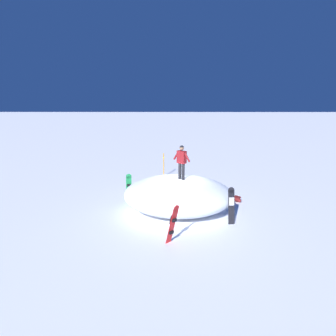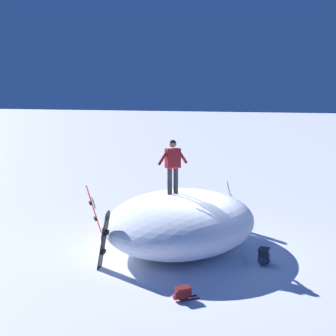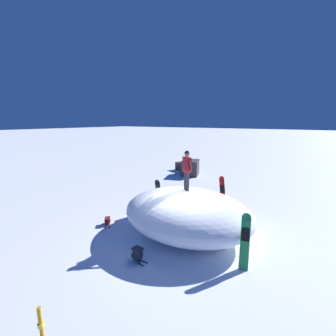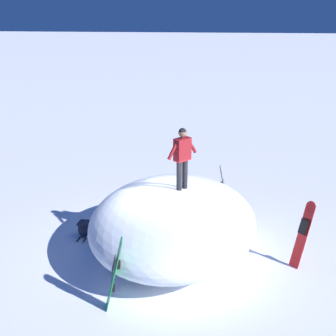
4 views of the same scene
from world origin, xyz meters
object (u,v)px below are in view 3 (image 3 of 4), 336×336
(snowboard_tertiary_upright, at_px, (222,192))
(backpack_near, at_px, (137,254))
(snowboarder_standing, at_px, (187,167))
(snowboard_primary_upright, at_px, (245,240))
(snowboard_secondary_upright, at_px, (159,194))
(backpack_far, at_px, (108,221))

(snowboard_tertiary_upright, xyz_separation_m, backpack_near, (0.67, 5.79, -0.62))
(snowboarder_standing, height_order, snowboard_primary_upright, snowboarder_standing)
(snowboarder_standing, height_order, snowboard_secondary_upright, snowboarder_standing)
(snowboard_primary_upright, relative_size, backpack_near, 2.96)
(backpack_near, bearing_deg, snowboard_secondary_upright, -63.42)
(snowboard_primary_upright, xyz_separation_m, snowboard_secondary_upright, (4.83, -2.20, -0.04))
(snowboard_secondary_upright, bearing_deg, snowboard_primary_upright, 155.48)
(snowboard_primary_upright, height_order, backpack_near, snowboard_primary_upright)
(snowboard_tertiary_upright, bearing_deg, backpack_far, 52.20)
(snowboard_primary_upright, distance_m, snowboard_secondary_upright, 5.31)
(backpack_near, bearing_deg, snowboard_primary_upright, -150.68)
(snowboarder_standing, xyz_separation_m, snowboard_primary_upright, (-2.67, 1.13, -1.77))
(snowboard_tertiary_upright, bearing_deg, snowboarder_standing, 81.96)
(backpack_far, bearing_deg, snowboard_secondary_upright, -109.59)
(snowboard_secondary_upright, xyz_separation_m, snowboard_tertiary_upright, (-2.59, -1.95, 0.02))
(backpack_near, relative_size, backpack_far, 0.99)
(snowboard_secondary_upright, height_order, backpack_far, snowboard_secondary_upright)
(snowboard_secondary_upright, distance_m, snowboard_tertiary_upright, 3.24)
(backpack_far, bearing_deg, snowboard_tertiary_upright, -127.80)
(snowboarder_standing, distance_m, snowboard_tertiary_upright, 3.54)
(snowboarder_standing, relative_size, snowboard_tertiary_upright, 0.96)
(snowboard_secondary_upright, bearing_deg, snowboard_tertiary_upright, -142.91)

